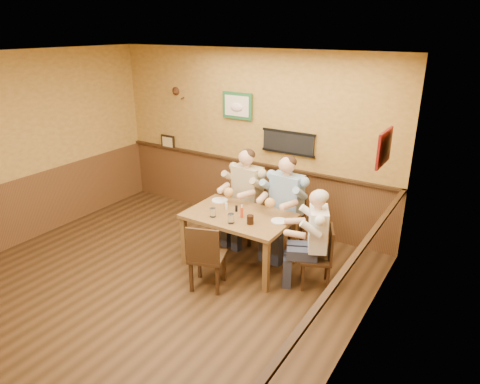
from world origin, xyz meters
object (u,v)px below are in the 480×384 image
Objects in this scene: chair_back_left at (247,212)px; chair_right_end at (316,257)px; diner_white_elder at (317,244)px; hot_sauce_bottle at (242,212)px; pepper_shaker at (236,208)px; chair_back_right at (286,223)px; chair_near_side at (208,255)px; water_glass_mid at (231,218)px; salt_shaker at (226,206)px; dining_table at (239,221)px; diner_blue_polo at (286,210)px; diner_tan_shirt at (247,200)px; water_glass_left at (213,212)px; cola_tumbler at (250,220)px.

chair_right_end is (1.39, -0.64, -0.05)m from chair_back_left.
diner_white_elder reaches higher than hot_sauce_bottle.
pepper_shaker is (-1.18, 0.00, 0.21)m from diner_white_elder.
chair_near_side is at bearing -103.56° from chair_back_right.
chair_back_right reaches higher than water_glass_mid.
chair_near_side is at bearing -74.55° from salt_shaker.
salt_shaker is at bearing -178.52° from pepper_shaker.
hot_sauce_bottle is (-1.02, -0.12, 0.25)m from diner_white_elder.
dining_table is 1.07× the size of diner_blue_polo.
water_glass_left is (0.04, -0.95, 0.16)m from diner_tan_shirt.
cola_tumbler is 0.72× the size of hot_sauce_bottle.
chair_near_side is 0.69× the size of diner_tan_shirt.
chair_back_right reaches higher than salt_shaker.
chair_near_side is at bearing -101.22° from hot_sauce_bottle.
hot_sauce_bottle is (-1.02, -0.12, 0.42)m from chair_right_end.
chair_back_left is 0.99× the size of chair_back_right.
hot_sauce_bottle reaches higher than dining_table.
salt_shaker is at bearing -79.47° from diner_tan_shirt.
pepper_shaker is (-0.04, 0.74, 0.35)m from chair_near_side.
diner_blue_polo reaches higher than salt_shaker.
diner_white_elder is at bearing 0.00° from chair_right_end.
chair_back_left is at bearing 92.38° from water_glass_left.
dining_table is 0.36m from cola_tumbler.
chair_right_end is at bearing -18.78° from diner_tan_shirt.
diner_white_elder is at bearing -35.46° from chair_back_right.
diner_blue_polo is 0.79m from hot_sauce_bottle.
chair_near_side is 1.36m from diner_white_elder.
chair_right_end is 1.24m from pepper_shaker.
diner_tan_shirt is at bearing 179.81° from chair_back_right.
diner_white_elder reaches higher than salt_shaker.
diner_blue_polo is 11.32× the size of cola_tumbler.
chair_right_end is 1.44m from water_glass_left.
chair_back_left is 0.19m from diner_tan_shirt.
dining_table is 1.20× the size of diner_white_elder.
diner_tan_shirt is 1.11× the size of diner_white_elder.
cola_tumbler is (-0.82, -0.23, 0.22)m from diner_white_elder.
diner_tan_shirt reaches higher than dining_table.
diner_blue_polo is 10.27× the size of water_glass_mid.
diner_blue_polo is 0.84m from cola_tumbler.
hot_sauce_bottle is (-0.30, -0.71, 0.17)m from diner_blue_polo.
chair_near_side is 0.73m from hot_sauce_bottle.
dining_table is 0.29m from salt_shaker.
chair_near_side is 7.27× the size of water_glass_left.
chair_back_right reaches higher than chair_right_end.
diner_white_elder reaches higher than water_glass_mid.
chair_right_end is 1.11m from hot_sauce_bottle.
cola_tumbler is at bearing -98.99° from chair_right_end.
chair_near_side is 0.60m from water_glass_left.
cola_tumbler is at bearing -50.96° from diner_tan_shirt.
chair_back_left is at bearing -99.06° from chair_near_side.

